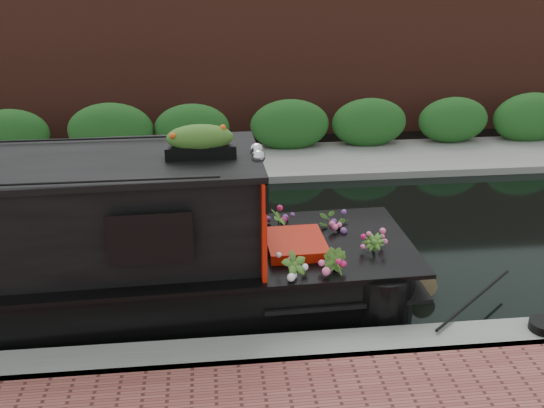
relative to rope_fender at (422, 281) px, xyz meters
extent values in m
plane|color=black|center=(-3.49, 1.80, -0.18)|extent=(80.00, 80.00, 0.00)
cube|color=slate|center=(-3.49, -1.50, -0.18)|extent=(40.00, 0.60, 0.50)
cube|color=gray|center=(-3.49, 6.00, -0.18)|extent=(40.00, 2.40, 0.34)
cube|color=#1E531C|center=(-3.49, 6.90, -0.18)|extent=(40.00, 1.10, 2.80)
cube|color=#56281D|center=(-3.49, 9.00, -0.18)|extent=(40.00, 1.00, 8.00)
cube|color=#AF1707|center=(-2.53, 0.00, 1.33)|extent=(0.12, 1.86, 1.44)
cube|color=black|center=(-3.95, -0.95, 1.41)|extent=(0.96, 0.06, 0.59)
cube|color=#AF1707|center=(-1.98, 0.00, 0.56)|extent=(0.88, 0.98, 0.53)
sphere|color=silver|center=(-2.52, -0.15, 2.17)|extent=(0.19, 0.19, 0.19)
sphere|color=silver|center=(-2.52, 0.15, 2.17)|extent=(0.19, 0.19, 0.19)
cube|color=black|center=(-3.29, 0.00, 2.22)|extent=(0.96, 0.29, 0.17)
ellipsoid|color=#D45117|center=(-3.29, 0.00, 2.43)|extent=(1.04, 0.29, 0.26)
imported|color=#3E6C24|center=(-2.10, -0.77, 0.65)|extent=(0.45, 0.39, 0.71)
imported|color=#3E6C24|center=(-1.53, -0.78, 0.65)|extent=(0.50, 0.49, 0.71)
imported|color=#3E6C24|center=(-1.24, 0.64, 0.58)|extent=(0.60, 0.55, 0.57)
imported|color=#3E6C24|center=(-0.87, -0.19, 0.61)|extent=(0.50, 0.50, 0.63)
imported|color=#3E6C24|center=(-2.14, 0.76, 0.63)|extent=(0.31, 0.40, 0.68)
cylinder|color=olive|center=(0.00, 0.00, 0.00)|extent=(0.37, 0.40, 0.37)
cylinder|color=black|center=(1.15, -1.50, 0.13)|extent=(0.39, 0.39, 0.12)
camera|label=1|loc=(-3.16, -7.81, 4.80)|focal=40.00mm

